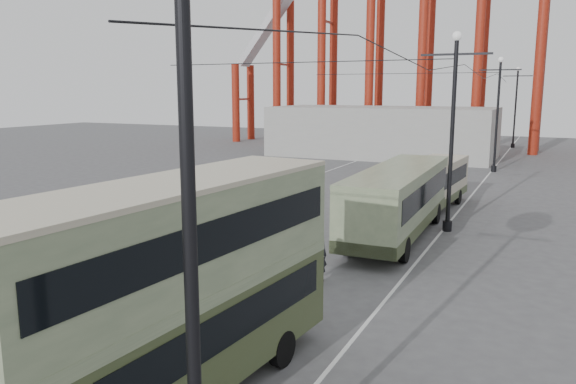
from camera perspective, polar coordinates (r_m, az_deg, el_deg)
The scene contains 10 objects.
ground at distance 14.99m, azimuth -20.80°, elevation -16.90°, with size 160.00×160.00×0.00m, color #4B4B4D.
road_markings at distance 31.41m, azimuth 4.69°, elevation -2.01°, with size 12.52×120.00×0.01m.
lamp_post_mid at distance 27.45m, azimuth 16.32°, elevation 5.70°, with size 3.20×0.44×9.32m.
lamp_post_far at distance 49.26m, azimuth 20.49°, elevation 7.33°, with size 3.20×0.44×9.32m.
lamp_post_distant at distance 71.19m, azimuth 22.10°, elevation 7.95°, with size 3.20×0.44×9.32m.
fairground_shed at distance 58.40m, azimuth 9.54°, elevation 6.06°, with size 22.00×10.00×5.00m, color gray.
double_decker_bus at distance 12.06m, azimuth -11.26°, elevation -9.04°, with size 3.10×9.26×4.88m.
single_decker_green at distance 26.16m, azimuth 11.18°, elevation -0.63°, with size 2.83×11.39×3.21m.
single_decker_cream at distance 32.50m, azimuth 14.35°, elevation 0.88°, with size 2.78×8.93×2.74m.
pedestrian at distance 19.97m, azimuth 3.02°, elevation -6.51°, with size 0.67×0.44×1.83m, color black.
Camera 1 is at (9.92, -9.03, 6.69)m, focal length 35.00 mm.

